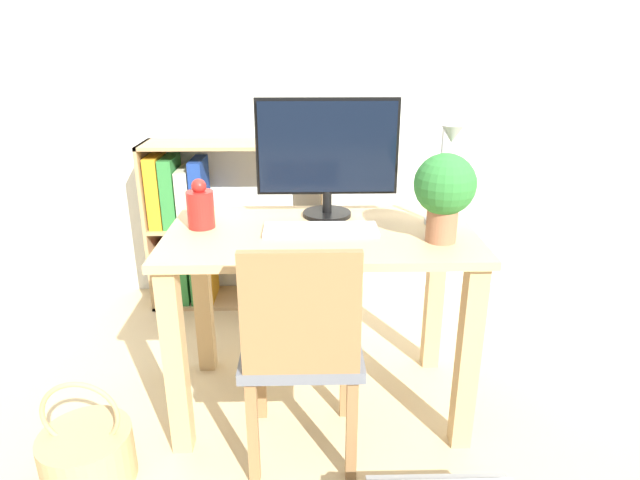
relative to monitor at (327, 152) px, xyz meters
The scene contains 11 objects.
ground_plane 1.01m from the monitor, 99.51° to the right, with size 10.00×10.00×0.00m, color #CCB284.
wall_back 0.98m from the monitor, 91.82° to the left, with size 8.00×0.05×2.60m.
desk 0.45m from the monitor, 99.51° to the right, with size 1.12×0.62×0.75m.
monitor is the anchor object (origin of this frame).
keyboard 0.31m from the monitor, 98.70° to the right, with size 0.41×0.15×0.02m.
vase 0.52m from the monitor, 164.63° to the right, with size 0.10×0.10×0.18m.
desk_lamp 0.45m from the monitor, 21.49° to the right, with size 0.10×0.19×0.38m.
potted_plant 0.49m from the monitor, 37.24° to the right, with size 0.21×0.21×0.30m.
chair 0.74m from the monitor, 101.54° to the right, with size 0.40×0.40×0.84m.
bookshelf 1.15m from the monitor, 131.10° to the left, with size 0.95×0.28×0.90m.
basket 1.34m from the monitor, 144.76° to the right, with size 0.30×0.30×0.39m.
Camera 1 is at (-0.05, -1.83, 1.40)m, focal length 30.00 mm.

